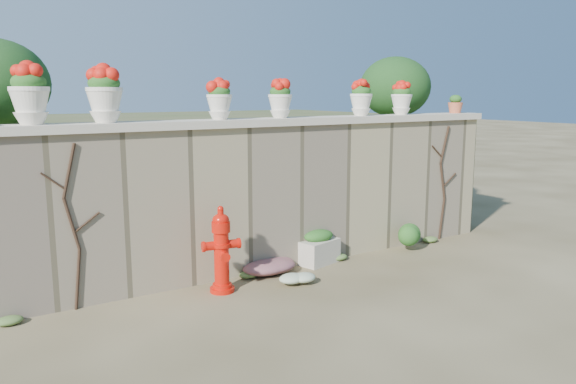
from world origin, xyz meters
TOP-DOWN VIEW (x-y plane):
  - ground at (0.00, 0.00)m, footprint 80.00×80.00m
  - stone_wall at (0.00, 1.80)m, footprint 8.00×0.40m
  - wall_cap at (0.00, 1.80)m, footprint 8.10×0.52m
  - raised_fill at (0.00, 5.00)m, footprint 9.00×6.00m
  - back_shrub_right at (3.40, 3.00)m, footprint 1.30×1.30m
  - vine_left at (-2.67, 1.58)m, footprint 0.60×0.04m
  - vine_right at (3.23, 1.58)m, footprint 0.60×0.04m
  - fire_hydrant at (-1.03, 1.22)m, footprint 0.47×0.33m
  - planter_box at (0.67, 1.55)m, footprint 0.67×0.49m
  - green_shrub at (2.31, 1.34)m, footprint 0.61×0.54m
  - magenta_clump at (-0.21, 1.49)m, footprint 0.92×0.62m
  - white_flowers at (-0.07, 0.91)m, footprint 0.54×0.43m
  - urn_pot_0 at (-2.98, 1.80)m, footprint 0.42×0.42m
  - urn_pot_1 at (-2.19, 1.80)m, footprint 0.42×0.42m
  - urn_pot_2 at (-0.74, 1.80)m, footprint 0.33×0.33m
  - urn_pot_3 at (0.18, 1.80)m, footprint 0.33×0.33m
  - urn_pot_4 at (1.61, 1.80)m, footprint 0.34×0.34m
  - urn_pot_5 at (2.43, 1.80)m, footprint 0.33×0.33m
  - terracotta_pot at (3.68, 1.80)m, footprint 0.25×0.25m

SIDE VIEW (x-z plane):
  - ground at x=0.00m, z-range 0.00..0.00m
  - white_flowers at x=-0.07m, z-range 0.00..0.19m
  - magenta_clump at x=-0.21m, z-range 0.00..0.25m
  - planter_box at x=0.67m, z-range -0.02..0.48m
  - green_shrub at x=2.31m, z-range 0.00..0.57m
  - fire_hydrant at x=-1.03m, z-range 0.00..1.08m
  - vine_left at x=-2.67m, z-range 0.04..1.94m
  - vine_right at x=3.23m, z-range 0.04..1.94m
  - stone_wall at x=0.00m, z-range 0.00..2.00m
  - raised_fill at x=0.00m, z-range 0.00..2.00m
  - wall_cap at x=0.00m, z-range 2.00..2.10m
  - terracotta_pot at x=3.68m, z-range 2.09..2.39m
  - urn_pot_5 at x=2.43m, z-range 2.10..2.61m
  - urn_pot_3 at x=0.18m, z-range 2.10..2.61m
  - urn_pot_2 at x=-0.74m, z-range 2.10..2.62m
  - urn_pot_4 at x=1.61m, z-range 2.10..2.63m
  - urn_pot_1 at x=-2.19m, z-range 2.10..2.75m
  - urn_pot_0 at x=-2.98m, z-range 2.10..2.75m
  - back_shrub_right at x=3.40m, z-range 2.00..3.10m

